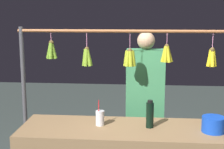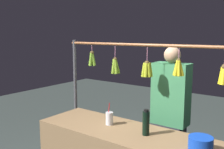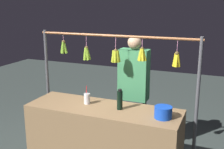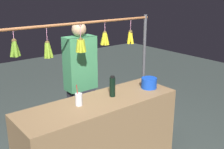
# 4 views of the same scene
# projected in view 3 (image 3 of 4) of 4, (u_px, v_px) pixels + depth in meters

# --- Properties ---
(market_counter) EXTENTS (1.97, 0.64, 0.92)m
(market_counter) POSITION_uv_depth(u_px,v_px,m) (103.00, 141.00, 3.72)
(market_counter) COLOR olive
(market_counter) RESTS_ON ground
(display_rack) EXTENTS (2.25, 0.13, 1.82)m
(display_rack) POSITION_uv_depth(u_px,v_px,m) (115.00, 72.00, 3.86)
(display_rack) COLOR #4C4C51
(display_rack) RESTS_ON ground
(water_bottle) EXTENTS (0.07, 0.07, 0.26)m
(water_bottle) POSITION_uv_depth(u_px,v_px,m) (120.00, 100.00, 3.52)
(water_bottle) COLOR black
(water_bottle) RESTS_ON market_counter
(blue_bucket) EXTENTS (0.20, 0.20, 0.14)m
(blue_bucket) POSITION_uv_depth(u_px,v_px,m) (163.00, 112.00, 3.26)
(blue_bucket) COLOR blue
(blue_bucket) RESTS_ON market_counter
(drink_cup) EXTENTS (0.08, 0.08, 0.24)m
(drink_cup) POSITION_uv_depth(u_px,v_px,m) (87.00, 99.00, 3.72)
(drink_cup) COLOR silver
(drink_cup) RESTS_ON market_counter
(vendor_person) EXTENTS (0.42, 0.23, 1.76)m
(vendor_person) POSITION_uv_depth(u_px,v_px,m) (133.00, 97.00, 4.16)
(vendor_person) COLOR #2D2D38
(vendor_person) RESTS_ON ground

